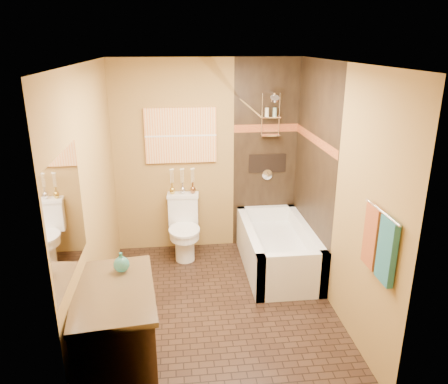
{
  "coord_description": "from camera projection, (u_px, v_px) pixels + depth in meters",
  "views": [
    {
      "loc": [
        -0.4,
        -3.99,
        2.68
      ],
      "look_at": [
        0.1,
        0.4,
        1.15
      ],
      "focal_mm": 35.0,
      "sensor_mm": 36.0,
      "label": 1
    }
  ],
  "objects": [
    {
      "name": "towel_teal",
      "position": [
        387.0,
        251.0,
        3.29
      ],
      "size": [
        0.05,
        0.22,
        0.52
      ],
      "primitive_type": "cube",
      "color": "#1E5865",
      "rests_on": "towel_bar"
    },
    {
      "name": "floor",
      "position": [
        219.0,
        306.0,
        4.67
      ],
      "size": [
        3.0,
        3.0,
        0.0
      ],
      "primitive_type": "plane",
      "color": "black",
      "rests_on": "ground"
    },
    {
      "name": "wall_front",
      "position": [
        242.0,
        273.0,
        2.85
      ],
      "size": [
        2.4,
        0.02,
        2.5
      ],
      "primitive_type": "cube",
      "color": "olive",
      "rests_on": "floor"
    },
    {
      "name": "alcove_tile_back",
      "position": [
        266.0,
        156.0,
        5.73
      ],
      "size": [
        0.85,
        0.01,
        2.5
      ],
      "primitive_type": "cube",
      "color": "black",
      "rests_on": "wall_back"
    },
    {
      "name": "toilet",
      "position": [
        184.0,
        227.0,
        5.63
      ],
      "size": [
        0.42,
        0.61,
        0.8
      ],
      "rotation": [
        0.0,
        0.0,
        -0.08
      ],
      "color": "white",
      "rests_on": "floor"
    },
    {
      "name": "towel_bar",
      "position": [
        382.0,
        212.0,
        3.33
      ],
      "size": [
        0.02,
        0.55,
        0.02
      ],
      "primitive_type": "cylinder",
      "rotation": [
        1.57,
        0.0,
        0.0
      ],
      "color": "silver",
      "rests_on": "wall_right"
    },
    {
      "name": "sunset_painting",
      "position": [
        181.0,
        136.0,
        5.51
      ],
      "size": [
        0.9,
        0.04,
        0.7
      ],
      "primitive_type": "cube",
      "color": "orange",
      "rests_on": "wall_back"
    },
    {
      "name": "shower_fixtures",
      "position": [
        270.0,
        126.0,
        5.5
      ],
      "size": [
        0.24,
        0.33,
        1.16
      ],
      "color": "silver",
      "rests_on": "floor"
    },
    {
      "name": "curtain_rod",
      "position": [
        248.0,
        105.0,
        4.75
      ],
      "size": [
        0.03,
        1.55,
        0.03
      ],
      "primitive_type": "cylinder",
      "rotation": [
        1.57,
        0.0,
        0.0
      ],
      "color": "silver",
      "rests_on": "wall_back"
    },
    {
      "name": "wall_back",
      "position": [
        207.0,
        157.0,
        5.66
      ],
      "size": [
        2.4,
        0.02,
        2.5
      ],
      "primitive_type": "cube",
      "color": "olive",
      "rests_on": "floor"
    },
    {
      "name": "teal_bottle",
      "position": [
        121.0,
        262.0,
        3.56
      ],
      "size": [
        0.14,
        0.14,
        0.21
      ],
      "primitive_type": null,
      "rotation": [
        0.0,
        0.0,
        -0.1
      ],
      "color": "#2A7E71",
      "rests_on": "vanity"
    },
    {
      "name": "vanity_mirror",
      "position": [
        67.0,
        216.0,
        3.11
      ],
      "size": [
        0.01,
        1.0,
        0.9
      ],
      "primitive_type": "cube",
      "color": "white",
      "rests_on": "wall_left"
    },
    {
      "name": "alcove_tile_right",
      "position": [
        313.0,
        171.0,
        5.09
      ],
      "size": [
        0.01,
        1.5,
        2.5
      ],
      "primitive_type": "cube",
      "color": "black",
      "rests_on": "wall_right"
    },
    {
      "name": "wall_right",
      "position": [
        337.0,
        191.0,
        4.38
      ],
      "size": [
        0.02,
        3.0,
        2.5
      ],
      "primitive_type": "cube",
      "color": "olive",
      "rests_on": "floor"
    },
    {
      "name": "bathtub",
      "position": [
        277.0,
        252.0,
        5.38
      ],
      "size": [
        0.8,
        1.5,
        0.55
      ],
      "color": "white",
      "rests_on": "floor"
    },
    {
      "name": "wall_left",
      "position": [
        93.0,
        201.0,
        4.13
      ],
      "size": [
        0.02,
        3.0,
        2.5
      ],
      "primitive_type": "cube",
      "color": "olive",
      "rests_on": "floor"
    },
    {
      "name": "mosaic_band_right",
      "position": [
        315.0,
        139.0,
        4.96
      ],
      "size": [
        0.01,
        1.5,
        0.1
      ],
      "primitive_type": "cube",
      "color": "maroon",
      "rests_on": "alcove_tile_right"
    },
    {
      "name": "mosaic_band_back",
      "position": [
        267.0,
        128.0,
        5.6
      ],
      "size": [
        0.85,
        0.01,
        0.1
      ],
      "primitive_type": "cube",
      "color": "maroon",
      "rests_on": "alcove_tile_back"
    },
    {
      "name": "bud_vases",
      "position": [
        182.0,
        180.0,
        5.61
      ],
      "size": [
        0.34,
        0.07,
        0.33
      ],
      "color": "gold",
      "rests_on": "toilet"
    },
    {
      "name": "vanity",
      "position": [
        117.0,
        337.0,
        3.48
      ],
      "size": [
        0.72,
        1.06,
        0.89
      ],
      "rotation": [
        0.0,
        0.0,
        0.11
      ],
      "color": "black",
      "rests_on": "floor"
    },
    {
      "name": "ceiling",
      "position": [
        218.0,
        63.0,
        3.84
      ],
      "size": [
        3.0,
        3.0,
        0.0
      ],
      "primitive_type": "plane",
      "color": "silver",
      "rests_on": "wall_back"
    },
    {
      "name": "alcove_niche",
      "position": [
        267.0,
        163.0,
        5.76
      ],
      "size": [
        0.5,
        0.01,
        0.25
      ],
      "primitive_type": "cube",
      "color": "black",
      "rests_on": "alcove_tile_back"
    },
    {
      "name": "towel_rust",
      "position": [
        372.0,
        237.0,
        3.54
      ],
      "size": [
        0.05,
        0.22,
        0.52
      ],
      "primitive_type": "cube",
      "color": "#95401B",
      "rests_on": "towel_bar"
    }
  ]
}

